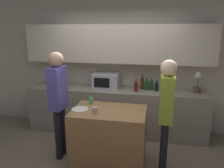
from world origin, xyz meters
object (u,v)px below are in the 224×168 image
at_px(toaster, 55,81).
at_px(bottle_5, 164,86).
at_px(microwave, 106,81).
at_px(potted_plant, 198,82).
at_px(bottle_3, 151,85).
at_px(person_center, 166,108).
at_px(plate_on_island, 80,109).
at_px(cup_0, 91,101).
at_px(cup_1, 95,110).
at_px(bottle_2, 147,85).
at_px(person_left, 58,96).
at_px(bottle_1, 142,83).
at_px(bottle_4, 157,87).
at_px(bottle_0, 136,87).

xyz_separation_m(toaster, bottle_5, (2.28, -0.11, 0.03)).
bearing_deg(microwave, potted_plant, 0.05).
relative_size(bottle_3, person_center, 0.15).
xyz_separation_m(potted_plant, bottle_5, (-0.63, -0.11, -0.08)).
bearing_deg(plate_on_island, potted_plant, 33.37).
height_order(cup_0, cup_1, cup_0).
height_order(bottle_2, person_left, person_left).
relative_size(microwave, plate_on_island, 2.00).
bearing_deg(bottle_1, bottle_4, -13.25).
height_order(bottle_1, bottle_4, bottle_1).
bearing_deg(cup_1, cup_0, 113.75).
distance_m(bottle_0, cup_1, 1.31).
bearing_deg(cup_0, potted_plant, 28.43).
distance_m(toaster, cup_0, 1.47).
distance_m(microwave, toaster, 1.13).
xyz_separation_m(bottle_1, cup_1, (-0.60, -1.40, -0.09)).
relative_size(potted_plant, cup_0, 3.41).
height_order(bottle_5, person_center, person_center).
height_order(bottle_2, cup_1, bottle_2).
distance_m(bottle_2, person_center, 1.27).
height_order(bottle_0, person_center, person_center).
relative_size(plate_on_island, person_center, 0.15).
relative_size(bottle_1, cup_1, 3.19).
relative_size(toaster, bottle_0, 1.07).
distance_m(toaster, cup_1, 1.86).
bearing_deg(person_left, bottle_3, 132.31).
bearing_deg(bottle_4, bottle_5, -28.89).
distance_m(potted_plant, bottle_1, 1.05).
relative_size(microwave, cup_1, 5.37).
bearing_deg(plate_on_island, cup_0, 70.74).
relative_size(potted_plant, bottle_4, 1.78).
relative_size(microwave, toaster, 2.00).
bearing_deg(bottle_2, bottle_0, -143.72).
xyz_separation_m(bottle_1, person_center, (0.42, -1.27, -0.02)).
height_order(bottle_2, bottle_5, bottle_5).
bearing_deg(cup_1, person_center, 7.30).
height_order(microwave, person_center, person_center).
height_order(person_left, person_center, person_left).
relative_size(bottle_1, bottle_4, 1.39).
bearing_deg(bottle_5, cup_0, -143.61).
bearing_deg(bottle_2, microwave, 179.67).
xyz_separation_m(microwave, bottle_3, (0.91, 0.00, -0.05)).
relative_size(bottle_2, cup_0, 2.07).
height_order(bottle_3, cup_0, bottle_3).
distance_m(bottle_3, bottle_4, 0.11).
bearing_deg(bottle_0, cup_0, -128.62).
bearing_deg(toaster, bottle_4, -1.01).
height_order(microwave, person_left, person_left).
xyz_separation_m(bottle_4, bottle_5, (0.13, -0.07, 0.03)).
height_order(cup_0, person_left, person_left).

